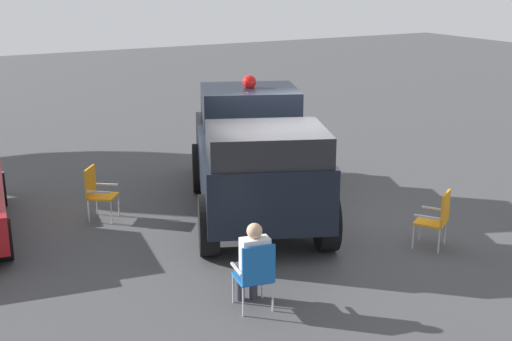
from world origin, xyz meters
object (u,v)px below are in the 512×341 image
object	(u,v)px
lawn_chair_near_truck	(256,272)
lawn_chair_by_car	(97,189)
vintage_fire_truck	(255,154)
lawn_chair_spare	(438,216)
spectator_seated	(253,261)

from	to	relation	value
lawn_chair_near_truck	lawn_chair_by_car	world-z (taller)	same
vintage_fire_truck	lawn_chair_spare	bearing A→B (deg)	-148.71
vintage_fire_truck	lawn_chair_spare	size ratio (longest dim) A/B	6.21
lawn_chair_by_car	lawn_chair_spare	size ratio (longest dim) A/B	1.00
lawn_chair_by_car	lawn_chair_spare	world-z (taller)	same
lawn_chair_spare	spectator_seated	size ratio (longest dim) A/B	0.79
lawn_chair_by_car	lawn_chair_spare	xyz separation A→B (m)	(-4.22, -4.68, 0.00)
lawn_chair_spare	spectator_seated	world-z (taller)	spectator_seated
lawn_chair_near_truck	lawn_chair_by_car	distance (m)	4.84
lawn_chair_by_car	spectator_seated	xyz separation A→B (m)	(-4.63, -0.88, 0.11)
vintage_fire_truck	lawn_chair_near_truck	world-z (taller)	vintage_fire_truck
lawn_chair_by_car	spectator_seated	world-z (taller)	spectator_seated
lawn_chair_near_truck	vintage_fire_truck	bearing A→B (deg)	-28.30
vintage_fire_truck	lawn_chair_by_car	bearing A→B (deg)	67.87
lawn_chair_spare	spectator_seated	distance (m)	3.83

